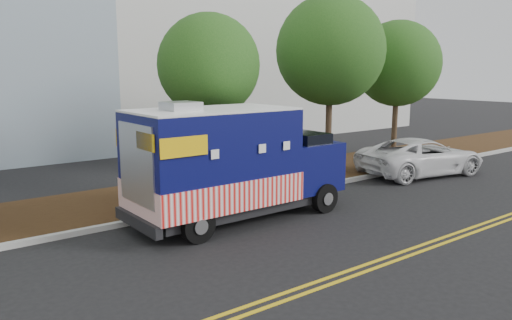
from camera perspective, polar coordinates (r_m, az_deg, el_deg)
ground at (r=14.11m, az=-3.66°, el=-7.16°), size 120.00×120.00×0.00m
curb at (r=15.23m, az=-6.60°, el=-5.60°), size 120.00×0.18×0.15m
mulch_strip at (r=17.01m, az=-10.22°, el=-4.01°), size 120.00×4.00×0.15m
centerline_near at (r=10.90m, az=9.72°, el=-12.63°), size 120.00×0.10×0.01m
centerline_far at (r=10.74m, az=10.72°, el=-13.01°), size 120.00×0.10×0.01m
tree_b at (r=17.17m, az=-5.40°, el=10.70°), size 3.47×3.47×6.12m
tree_c at (r=20.93m, az=8.51°, el=12.26°), size 4.46×4.46×7.23m
tree_d at (r=24.78m, az=15.87°, el=10.53°), size 4.02×4.02×6.52m
food_truck at (r=13.98m, az=-2.99°, el=-0.77°), size 6.52×2.56×3.42m
white_car at (r=21.35m, az=18.35°, el=0.38°), size 5.76×3.42×1.50m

